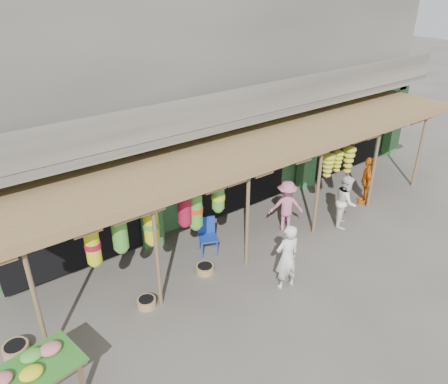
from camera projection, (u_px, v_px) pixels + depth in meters
ground at (283, 240)px, 12.18m from camera, size 80.00×80.00×0.00m
building at (185, 86)px, 14.08m from camera, size 16.40×6.80×7.00m
awning at (264, 147)px, 11.48m from camera, size 14.00×2.70×2.79m
flower_table at (30, 372)px, 7.24m from camera, size 1.81×1.25×1.00m
blue_chair at (207, 233)px, 11.49m from camera, size 0.61×0.62×0.98m
basket_left at (16, 350)px, 8.57m from camera, size 0.61×0.61×0.21m
basket_mid at (205, 269)px, 10.89m from camera, size 0.54×0.54×0.18m
basket_right at (147, 303)px, 9.78m from camera, size 0.49×0.49×0.19m
person_front at (287, 257)px, 10.05m from camera, size 0.67×0.50×1.69m
person_right at (346, 201)px, 12.56m from camera, size 0.97×0.94×1.58m
person_vendor at (367, 180)px, 13.81m from camera, size 0.92×0.91×1.56m
person_shopper at (286, 206)px, 12.36m from camera, size 1.14×1.03×1.53m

